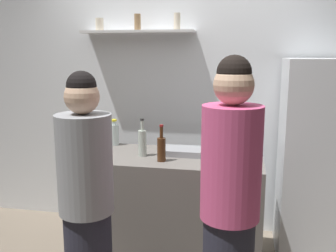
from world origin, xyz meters
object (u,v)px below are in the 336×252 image
wine_bottle_amber_glass (161,148)px  person_grey_hoodie (87,206)px  refrigerator (316,160)px  utensil_holder (217,161)px  wine_bottle_pale_glass (142,142)px  water_bottle_plastic (114,134)px  baking_pan (182,151)px  person_pink_top (230,209)px

wine_bottle_amber_glass → person_grey_hoodie: (-0.32, -0.71, -0.21)m
refrigerator → utensil_holder: (-0.80, -0.60, 0.12)m
refrigerator → wine_bottle_amber_glass: (-1.23, -0.50, 0.17)m
wine_bottle_pale_glass → water_bottle_plastic: bearing=138.3°
wine_bottle_pale_glass → wine_bottle_amber_glass: wine_bottle_pale_glass is taller
refrigerator → person_grey_hoodie: bearing=-142.2°
refrigerator → baking_pan: bearing=-166.7°
utensil_holder → person_pink_top: size_ratio=0.12×
water_bottle_plastic → person_grey_hoodie: bearing=-79.3°
refrigerator → baking_pan: size_ratio=5.01×
refrigerator → utensil_holder: size_ratio=7.87×
refrigerator → person_pink_top: 1.40m
person_grey_hoodie → utensil_holder: bearing=-149.6°
refrigerator → person_pink_top: (-0.68, -1.22, 0.02)m
water_bottle_plastic → person_pink_top: bearing=-46.5°
refrigerator → wine_bottle_pale_glass: bearing=-165.0°
baking_pan → utensil_holder: utensil_holder is taller
person_pink_top → person_grey_hoodie: person_pink_top is taller
person_grey_hoodie → wine_bottle_pale_glass: bearing=-107.5°
utensil_holder → person_grey_hoodie: (-0.76, -0.61, -0.16)m
utensil_holder → wine_bottle_amber_glass: 0.45m
person_pink_top → person_grey_hoodie: 0.88m
baking_pan → person_grey_hoodie: person_grey_hoodie is taller
wine_bottle_pale_glass → person_pink_top: person_pink_top is taller
refrigerator → person_grey_hoodie: refrigerator is taller
wine_bottle_pale_glass → person_grey_hoodie: (-0.14, -0.83, -0.22)m
baking_pan → wine_bottle_amber_glass: (-0.12, -0.24, 0.08)m
baking_pan → wine_bottle_pale_glass: size_ratio=1.09×
baking_pan → utensil_holder: bearing=-47.0°
person_pink_top → person_grey_hoodie: size_ratio=1.06×
baking_pan → person_pink_top: size_ratio=0.20×
person_grey_hoodie → person_pink_top: bearing=171.3°
person_grey_hoodie → refrigerator: bearing=-150.3°
utensil_holder → baking_pan: bearing=133.0°
refrigerator → water_bottle_plastic: (-1.77, -0.07, 0.17)m
person_pink_top → wine_bottle_pale_glass: bearing=89.7°
water_bottle_plastic → person_grey_hoodie: size_ratio=0.14×
wine_bottle_pale_glass → baking_pan: bearing=20.8°
utensil_holder → wine_bottle_amber_glass: wine_bottle_amber_glass is taller
refrigerator → person_pink_top: bearing=-119.1°
refrigerator → wine_bottle_pale_glass: refrigerator is taller
wine_bottle_pale_glass → person_pink_top: size_ratio=0.18×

